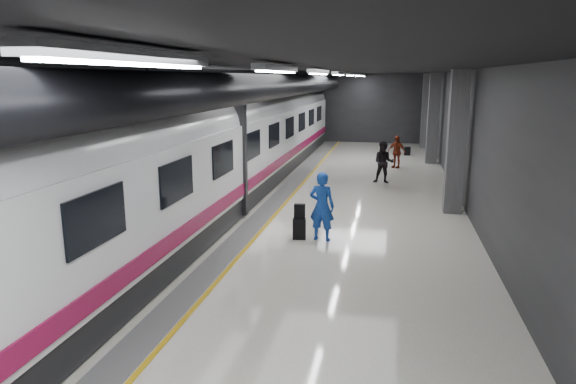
# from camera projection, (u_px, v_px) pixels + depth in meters

# --- Properties ---
(ground) EXTENTS (40.00, 40.00, 0.00)m
(ground) POSITION_uv_depth(u_px,v_px,m) (302.00, 221.00, 15.56)
(ground) COLOR silver
(ground) RESTS_ON ground
(platform_hall) EXTENTS (10.02, 40.02, 4.51)m
(platform_hall) POSITION_uv_depth(u_px,v_px,m) (299.00, 101.00, 15.76)
(platform_hall) COLOR black
(platform_hall) RESTS_ON ground
(train) EXTENTS (3.05, 38.00, 4.05)m
(train) POSITION_uv_depth(u_px,v_px,m) (198.00, 150.00, 15.74)
(train) COLOR black
(train) RESTS_ON ground
(traveler_main) EXTENTS (0.73, 0.54, 1.85)m
(traveler_main) POSITION_uv_depth(u_px,v_px,m) (322.00, 206.00, 13.52)
(traveler_main) COLOR blue
(traveler_main) RESTS_ON ground
(suitcase_main) EXTENTS (0.38, 0.27, 0.57)m
(suitcase_main) POSITION_uv_depth(u_px,v_px,m) (299.00, 229.00, 13.75)
(suitcase_main) COLOR black
(suitcase_main) RESTS_ON ground
(shoulder_bag) EXTENTS (0.30, 0.18, 0.39)m
(shoulder_bag) POSITION_uv_depth(u_px,v_px,m) (300.00, 211.00, 13.67)
(shoulder_bag) COLOR black
(shoulder_bag) RESTS_ON suitcase_main
(traveler_far_a) EXTENTS (0.88, 0.71, 1.72)m
(traveler_far_a) POSITION_uv_depth(u_px,v_px,m) (384.00, 162.00, 20.96)
(traveler_far_a) COLOR black
(traveler_far_a) RESTS_ON ground
(traveler_far_b) EXTENTS (0.98, 0.78, 1.56)m
(traveler_far_b) POSITION_uv_depth(u_px,v_px,m) (396.00, 152.00, 24.58)
(traveler_far_b) COLOR maroon
(traveler_far_b) RESTS_ON ground
(suitcase_far) EXTENTS (0.36, 0.28, 0.47)m
(suitcase_far) POSITION_uv_depth(u_px,v_px,m) (407.00, 151.00, 28.67)
(suitcase_far) COLOR black
(suitcase_far) RESTS_ON ground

